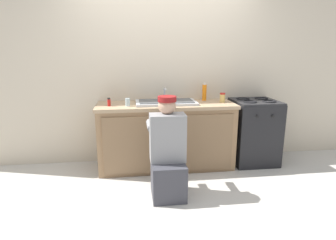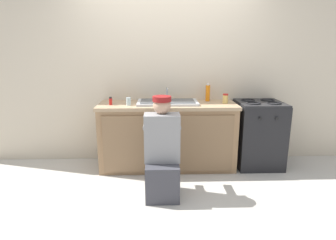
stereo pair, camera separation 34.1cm
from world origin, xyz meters
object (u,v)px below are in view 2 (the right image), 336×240
Objects in this scene: condiment_jar at (225,99)px; spice_bottle_red at (111,101)px; stove_range at (258,134)px; soap_bottle_orange at (208,93)px; sink_double_basin at (168,102)px; water_glass at (129,101)px; plumber_person at (162,156)px.

spice_bottle_red is at bearing -177.46° from condiment_jar.
soap_bottle_orange is at bearing 165.98° from stove_range.
sink_double_basin is at bearing 179.90° from stove_range.
water_glass is (-0.50, -0.11, 0.03)m from sink_double_basin.
plumber_person is at bearing -95.76° from sink_double_basin.
plumber_person is 11.04× the size of water_glass.
condiment_jar is at bearing 2.54° from spice_bottle_red.
soap_bottle_orange is 0.28m from condiment_jar.
sink_double_basin is 0.77m from condiment_jar.
condiment_jar is at bearing 4.54° from water_glass.
plumber_person is (-1.34, -0.81, 0.01)m from stove_range.
condiment_jar reaches higher than water_glass.
plumber_person is 1.09m from spice_bottle_red.
water_glass is 0.78× the size of condiment_jar.
plumber_person is 1.27m from condiment_jar.
sink_double_basin is at bearing 12.82° from water_glass.
stove_range is 8.70× the size of spice_bottle_red.
plumber_person is 4.42× the size of soap_bottle_orange.
spice_bottle_red is at bearing 131.94° from plumber_person.
soap_bottle_orange is (-0.69, 0.17, 0.55)m from stove_range.
spice_bottle_red is at bearing -169.11° from soap_bottle_orange.
water_glass is (-1.07, -0.28, -0.06)m from soap_bottle_orange.
spice_bottle_red is 0.82× the size of condiment_jar.
soap_bottle_orange is 1.33m from spice_bottle_red.
plumber_person is 8.63× the size of condiment_jar.
stove_range is at bearing -14.02° from soap_bottle_orange.
sink_double_basin is 6.25× the size of condiment_jar.
plumber_person is 10.52× the size of spice_bottle_red.
sink_double_basin is 0.60m from soap_bottle_orange.
water_glass is at bearing -165.06° from soap_bottle_orange.
condiment_jar reaches higher than stove_range.
water_glass is (-0.42, 0.70, 0.48)m from plumber_person.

